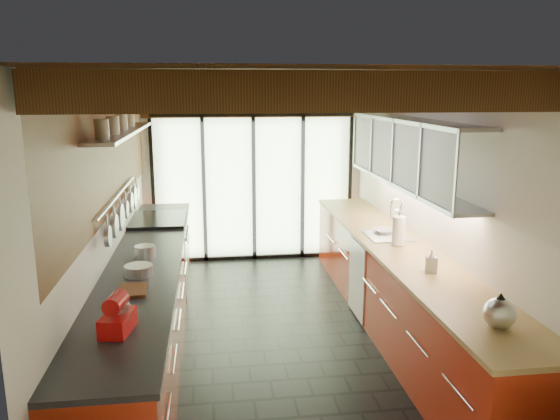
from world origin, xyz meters
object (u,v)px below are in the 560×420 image
object	(u,v)px
soap_bottle	(432,260)
stand_mixer	(118,316)
paper_towel	(399,231)
kettle	(500,311)
bowl	(384,231)

from	to	relation	value
soap_bottle	stand_mixer	bearing A→B (deg)	-160.88
paper_towel	soap_bottle	distance (m)	0.85
kettle	bowl	distance (m)	2.47
stand_mixer	bowl	xyz separation A→B (m)	(2.54, 2.20, -0.08)
stand_mixer	paper_towel	distance (m)	3.08
kettle	soap_bottle	bearing A→B (deg)	90.00
kettle	soap_bottle	distance (m)	1.15
paper_towel	bowl	distance (m)	0.49
paper_towel	soap_bottle	bearing A→B (deg)	-90.00
bowl	soap_bottle	bearing A→B (deg)	-90.00
paper_towel	soap_bottle	xyz separation A→B (m)	(0.00, -0.85, -0.04)
soap_bottle	bowl	world-z (taller)	soap_bottle
stand_mixer	kettle	size ratio (longest dim) A/B	1.14
stand_mixer	soap_bottle	distance (m)	2.69
stand_mixer	kettle	world-z (taller)	stand_mixer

